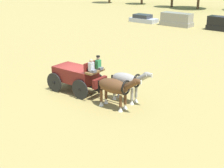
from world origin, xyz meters
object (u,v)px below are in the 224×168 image
at_px(parked_vehicle_a, 143,19).
at_px(parked_vehicle_b, 177,20).
at_px(draft_horse_near, 127,81).
at_px(parked_vehicle_c, 223,24).
at_px(show_wagon, 77,75).
at_px(draft_horse_off, 115,87).

height_order(parked_vehicle_a, parked_vehicle_b, parked_vehicle_b).
distance_m(draft_horse_near, parked_vehicle_c, 28.14).
relative_size(show_wagon, draft_horse_near, 1.98).
relative_size(show_wagon, draft_horse_off, 1.89).
xyz_separation_m(draft_horse_off, parked_vehicle_a, (-13.91, 29.84, -0.83)).
distance_m(show_wagon, draft_horse_near, 3.72).
bearing_deg(draft_horse_near, parked_vehicle_b, 106.61).
bearing_deg(parked_vehicle_b, parked_vehicle_a, 176.21).
xyz_separation_m(show_wagon, draft_horse_near, (3.70, 0.43, 0.14)).
relative_size(show_wagon, parked_vehicle_b, 1.25).
distance_m(draft_horse_near, parked_vehicle_b, 29.40).
xyz_separation_m(parked_vehicle_a, parked_vehicle_b, (5.59, -0.37, 0.40)).
relative_size(draft_horse_near, parked_vehicle_a, 0.67).
bearing_deg(show_wagon, draft_horse_near, 6.62).
bearing_deg(parked_vehicle_c, parked_vehicle_b, 179.26).
bearing_deg(show_wagon, draft_horse_off, -13.52).
xyz_separation_m(show_wagon, parked_vehicle_a, (-10.30, 28.97, -0.72)).
bearing_deg(draft_horse_near, show_wagon, -173.38).
bearing_deg(parked_vehicle_a, parked_vehicle_b, -3.79).
bearing_deg(parked_vehicle_a, show_wagon, -70.43).
bearing_deg(show_wagon, parked_vehicle_a, 109.57).
bearing_deg(show_wagon, parked_vehicle_b, 99.35).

